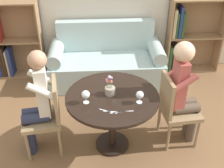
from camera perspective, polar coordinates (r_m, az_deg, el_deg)
name	(u,v)px	position (r m, az deg, el deg)	size (l,w,h in m)	color
ground_plane	(112,144)	(3.52, 0.05, -12.16)	(16.00, 16.00, 0.00)	brown
round_table	(112,105)	(3.12, 0.06, -4.34)	(1.02, 1.02, 0.73)	black
couch	(106,62)	(4.56, -1.14, 4.41)	(1.79, 0.80, 0.92)	#A8C1C1
bookshelf_left	(6,43)	(4.90, -20.68, 7.80)	(0.90, 0.28, 1.25)	#93704C
bookshelf_right	(187,37)	(4.92, 14.95, 9.26)	(0.90, 0.28, 1.25)	#93704C
chair_left	(47,114)	(3.25, -13.02, -5.89)	(0.47, 0.47, 0.90)	#937A56
chair_right	(175,107)	(3.35, 12.64, -4.62)	(0.46, 0.46, 0.90)	#937A56
person_left	(37,102)	(3.15, -15.03, -3.62)	(0.44, 0.38, 1.28)	#282D47
person_right	(184,91)	(3.25, 14.44, -1.30)	(0.44, 0.37, 1.31)	brown
wine_glass_left	(86,95)	(2.90, -5.37, -2.22)	(0.09, 0.09, 0.15)	white
wine_glass_right	(140,95)	(2.91, 5.66, -2.28)	(0.08, 0.08, 0.14)	white
flower_vase	(110,89)	(3.03, -0.42, -1.00)	(0.11, 0.11, 0.24)	#9E9384
knife_left_setting	(124,112)	(2.82, 2.49, -5.61)	(0.19, 0.02, 0.00)	silver
fork_left_setting	(113,112)	(2.82, 0.11, -5.63)	(0.19, 0.04, 0.00)	silver
knife_right_setting	(108,111)	(2.83, -0.78, -5.56)	(0.18, 0.09, 0.00)	silver
fork_right_setting	(119,112)	(2.82, 1.47, -5.73)	(0.19, 0.04, 0.00)	silver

